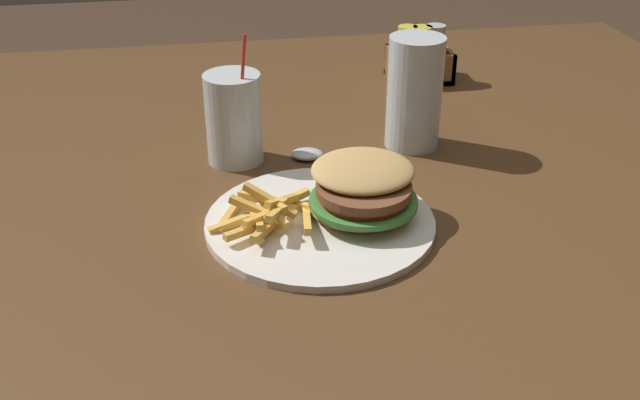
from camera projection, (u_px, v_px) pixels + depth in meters
name	position (u px, v px, depth m)	size (l,w,h in m)	color
dining_table	(314.00, 225.00, 1.18)	(1.59, 1.22, 0.73)	brown
meal_plate_near	(339.00, 206.00, 0.95)	(0.29, 0.29, 0.08)	white
beer_glass	(414.00, 96.00, 1.13)	(0.08, 0.08, 0.17)	silver
juice_glass	(234.00, 122.00, 1.09)	(0.08, 0.08, 0.20)	silver
spoon	(313.00, 155.00, 1.12)	(0.16, 0.07, 0.01)	silver
condiment_caddy	(420.00, 59.00, 1.41)	(0.11, 0.09, 0.10)	brown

